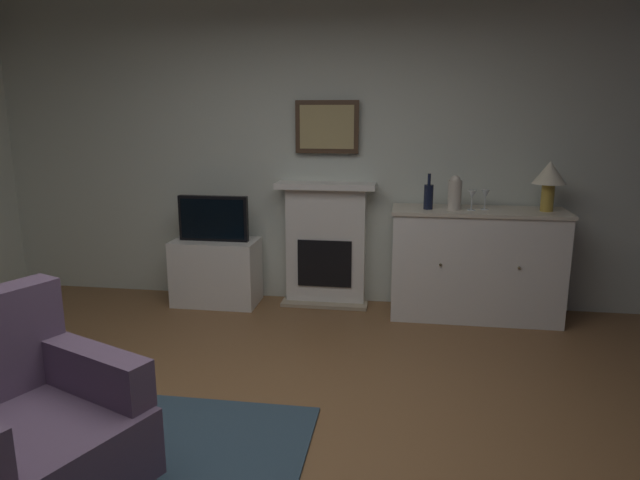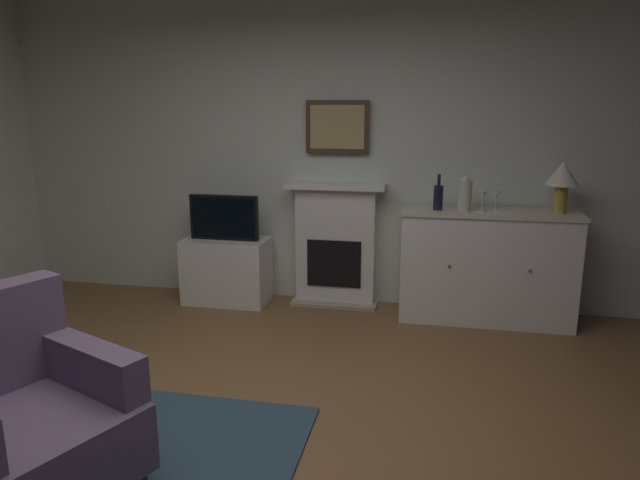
% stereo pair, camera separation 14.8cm
% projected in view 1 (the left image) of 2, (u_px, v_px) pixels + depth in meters
% --- Properties ---
extents(ground_plane, '(6.11, 5.22, 0.10)m').
position_uv_depth(ground_plane, '(242.00, 472.00, 2.79)').
color(ground_plane, brown).
rests_on(ground_plane, ground).
extents(wall_rear, '(6.11, 0.06, 2.76)m').
position_uv_depth(wall_rear, '(320.00, 149.00, 4.96)').
color(wall_rear, silver).
rests_on(wall_rear, ground_plane).
extents(fireplace_unit, '(0.87, 0.30, 1.10)m').
position_uv_depth(fireplace_unit, '(326.00, 244.00, 5.01)').
color(fireplace_unit, white).
rests_on(fireplace_unit, ground_plane).
extents(framed_picture, '(0.55, 0.04, 0.45)m').
position_uv_depth(framed_picture, '(327.00, 127.00, 4.82)').
color(framed_picture, '#473323').
extents(sideboard_cabinet, '(1.40, 0.49, 0.93)m').
position_uv_depth(sideboard_cabinet, '(476.00, 264.00, 4.67)').
color(sideboard_cabinet, white).
rests_on(sideboard_cabinet, ground_plane).
extents(table_lamp, '(0.26, 0.26, 0.40)m').
position_uv_depth(table_lamp, '(549.00, 176.00, 4.43)').
color(table_lamp, '#B79338').
rests_on(table_lamp, sideboard_cabinet).
extents(wine_bottle, '(0.08, 0.08, 0.29)m').
position_uv_depth(wine_bottle, '(429.00, 196.00, 4.56)').
color(wine_bottle, black).
rests_on(wine_bottle, sideboard_cabinet).
extents(wine_glass_left, '(0.07, 0.07, 0.16)m').
position_uv_depth(wine_glass_left, '(472.00, 195.00, 4.50)').
color(wine_glass_left, silver).
rests_on(wine_glass_left, sideboard_cabinet).
extents(wine_glass_center, '(0.07, 0.07, 0.16)m').
position_uv_depth(wine_glass_center, '(485.00, 195.00, 4.53)').
color(wine_glass_center, silver).
rests_on(wine_glass_center, sideboard_cabinet).
extents(vase_decorative, '(0.11, 0.11, 0.28)m').
position_uv_depth(vase_decorative, '(455.00, 193.00, 4.52)').
color(vase_decorative, beige).
rests_on(vase_decorative, sideboard_cabinet).
extents(tv_cabinet, '(0.75, 0.42, 0.59)m').
position_uv_depth(tv_cabinet, '(216.00, 272.00, 5.05)').
color(tv_cabinet, white).
rests_on(tv_cabinet, ground_plane).
extents(tv_set, '(0.62, 0.07, 0.40)m').
position_uv_depth(tv_set, '(213.00, 219.00, 4.92)').
color(tv_set, black).
rests_on(tv_set, tv_cabinet).
extents(armchair, '(1.04, 1.01, 0.92)m').
position_uv_depth(armchair, '(19.00, 426.00, 2.41)').
color(armchair, '#604C66').
rests_on(armchair, ground_plane).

